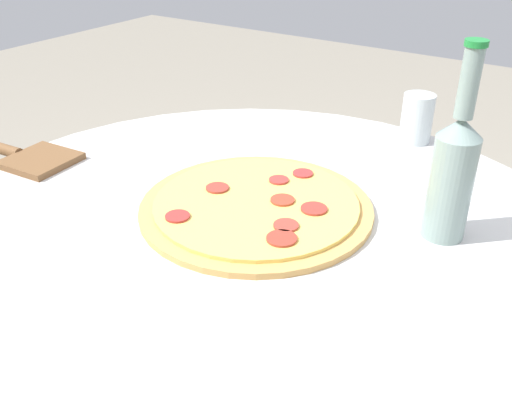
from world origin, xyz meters
The scene contains 5 objects.
table centered at (0.00, 0.00, 0.59)m, with size 1.02×1.02×0.75m.
pizza centered at (0.01, -0.04, 0.76)m, with size 0.36×0.36×0.02m.
beer_bottle centered at (-0.25, -0.13, 0.85)m, with size 0.06×0.06×0.28m.
pizza_paddle centered at (0.48, 0.03, 0.76)m, with size 0.26×0.12×0.02m.
drinking_glass centered at (-0.09, -0.45, 0.80)m, with size 0.06×0.06×0.10m.
Camera 1 is at (-0.42, 0.60, 1.19)m, focal length 40.00 mm.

